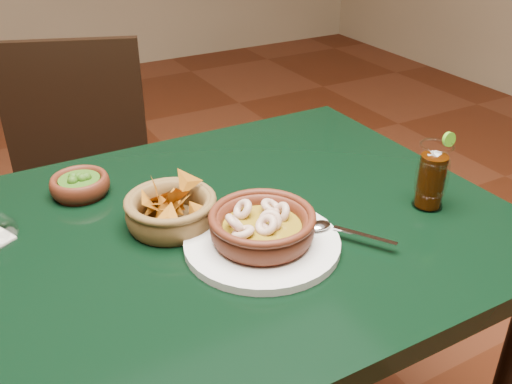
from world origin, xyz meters
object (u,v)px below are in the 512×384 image
chip_basket (171,210)px  cola_drink (432,176)px  shrimp_plate (262,231)px  dining_table (184,281)px  dining_chair (80,193)px

chip_basket → cola_drink: (0.45, -0.18, 0.03)m
shrimp_plate → chip_basket: 0.18m
dining_table → dining_chair: (-0.04, 0.70, -0.15)m
dining_table → shrimp_plate: size_ratio=3.71×
dining_table → dining_chair: bearing=93.1°
shrimp_plate → cola_drink: (0.34, -0.04, 0.03)m
dining_table → chip_basket: size_ratio=6.10×
shrimp_plate → chip_basket: (-0.11, 0.14, -0.00)m
shrimp_plate → chip_basket: chip_basket is taller
chip_basket → cola_drink: size_ratio=1.34×
dining_chair → dining_table: bearing=-86.9°
dining_chair → chip_basket: bearing=-86.7°
shrimp_plate → cola_drink: bearing=-5.8°
dining_table → chip_basket: chip_basket is taller
dining_table → chip_basket: bearing=89.0°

